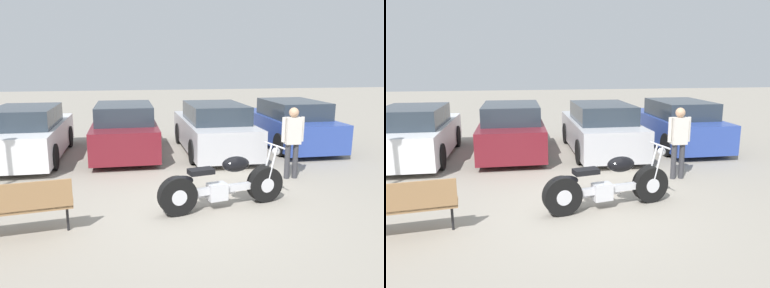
# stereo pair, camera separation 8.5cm
# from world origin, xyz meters

# --- Properties ---
(ground_plane) EXTENTS (60.00, 60.00, 0.00)m
(ground_plane) POSITION_xyz_m (0.00, 0.00, 0.00)
(ground_plane) COLOR gray
(motorcycle) EXTENTS (2.41, 0.87, 1.09)m
(motorcycle) POSITION_xyz_m (0.39, -0.01, 0.43)
(motorcycle) COLOR black
(motorcycle) RESTS_ON ground_plane
(parked_car_white) EXTENTS (1.81, 4.24, 1.44)m
(parked_car_white) POSITION_xyz_m (-3.85, 4.32, 0.67)
(parked_car_white) COLOR white
(parked_car_white) RESTS_ON ground_plane
(parked_car_maroon) EXTENTS (1.81, 4.24, 1.44)m
(parked_car_maroon) POSITION_xyz_m (-1.31, 4.61, 0.67)
(parked_car_maroon) COLOR maroon
(parked_car_maroon) RESTS_ON ground_plane
(parked_car_silver) EXTENTS (1.81, 4.24, 1.44)m
(parked_car_silver) POSITION_xyz_m (1.23, 4.27, 0.67)
(parked_car_silver) COLOR #BCBCC1
(parked_car_silver) RESTS_ON ground_plane
(parked_car_blue) EXTENTS (1.81, 4.24, 1.44)m
(parked_car_blue) POSITION_xyz_m (3.77, 4.69, 0.67)
(parked_car_blue) COLOR #2D479E
(parked_car_blue) RESTS_ON ground_plane
(park_bench) EXTENTS (1.76, 0.63, 0.89)m
(park_bench) POSITION_xyz_m (-2.95, -0.68, 0.55)
(park_bench) COLOR #997047
(park_bench) RESTS_ON ground_plane
(person_standing) EXTENTS (0.52, 0.22, 1.61)m
(person_standing) POSITION_xyz_m (2.37, 1.44, 0.95)
(person_standing) COLOR #38383D
(person_standing) RESTS_ON ground_plane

